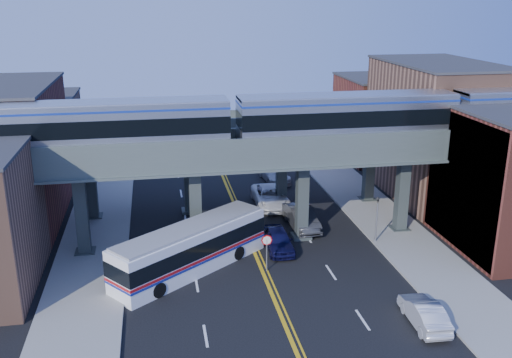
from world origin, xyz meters
TOP-DOWN VIEW (x-y plane):
  - ground at (0.00, 0.00)m, footprint 120.00×120.00m
  - sidewalk_west at (-11.50, 10.00)m, footprint 5.00×70.00m
  - sidewalk_east at (11.50, 10.00)m, footprint 5.00×70.00m
  - building_west_b at (-18.50, 16.00)m, footprint 8.00×14.00m
  - building_west_c at (-18.50, 29.00)m, footprint 8.00×10.00m
  - building_east_a at (18.50, 4.00)m, footprint 8.00×10.00m
  - building_east_b at (18.50, 16.00)m, footprint 8.00×14.00m
  - building_east_c at (18.50, 29.00)m, footprint 8.00×10.00m
  - mural_panel at (14.55, 4.00)m, footprint 0.10×9.50m
  - elevated_viaduct_near at (0.00, 8.00)m, footprint 52.00×3.60m
  - elevated_viaduct_far at (0.00, 15.00)m, footprint 52.00×3.60m
  - transit_train at (7.20, 8.00)m, footprint 49.31×3.09m
  - stop_sign at (0.30, 3.00)m, footprint 0.76×0.09m
  - traffic_signal at (9.20, 6.00)m, footprint 0.15×0.18m
  - transit_bus at (-4.67, 3.99)m, footprint 10.98×9.38m
  - car_lane_a at (1.80, 6.16)m, footprint 1.93×4.61m
  - car_lane_b at (4.51, 9.90)m, footprint 2.09×5.31m
  - car_lane_c at (3.11, 15.35)m, footprint 2.87×6.05m
  - car_lane_d at (4.92, 22.28)m, footprint 2.73×5.64m
  - car_parked_curb at (7.69, -5.03)m, footprint 1.74×4.45m

SIDE VIEW (x-z plane):
  - ground at x=0.00m, z-range 0.00..0.00m
  - sidewalk_west at x=-11.50m, z-range 0.00..0.16m
  - sidewalk_east at x=11.50m, z-range 0.00..0.16m
  - car_parked_curb at x=7.69m, z-range 0.00..1.44m
  - car_lane_a at x=1.80m, z-range 0.00..1.56m
  - car_lane_d at x=4.92m, z-range 0.00..1.58m
  - car_lane_c at x=3.11m, z-range 0.00..1.67m
  - car_lane_b at x=4.51m, z-range 0.00..1.72m
  - transit_bus at x=-4.67m, z-range 0.04..3.10m
  - stop_sign at x=0.30m, z-range 0.44..3.07m
  - traffic_signal at x=9.20m, z-range 0.25..4.35m
  - building_west_c at x=-18.50m, z-range 0.00..8.00m
  - building_east_c at x=18.50m, z-range 0.00..9.00m
  - mural_panel at x=14.55m, z-range 0.00..9.50m
  - building_east_a at x=18.50m, z-range 0.00..10.00m
  - building_west_b at x=-18.50m, z-range 0.00..11.00m
  - building_east_b at x=18.50m, z-range 0.00..12.00m
  - elevated_viaduct_near at x=0.00m, z-range 2.77..10.17m
  - elevated_viaduct_far at x=0.00m, z-range 2.77..10.17m
  - transit_train at x=7.20m, z-range 7.55..11.15m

